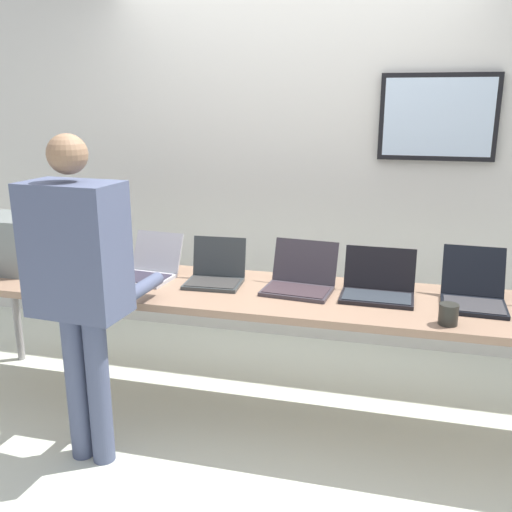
{
  "coord_description": "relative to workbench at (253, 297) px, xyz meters",
  "views": [
    {
      "loc": [
        0.74,
        -2.82,
        1.75
      ],
      "look_at": [
        0.02,
        0.02,
        0.93
      ],
      "focal_mm": 39.45,
      "sensor_mm": 36.0,
      "label": 1
    }
  ],
  "objects": [
    {
      "name": "laptop_station_4",
      "position": [
        0.67,
        0.06,
        0.1
      ],
      "size": [
        0.38,
        0.31,
        0.24
      ],
      "color": "black",
      "rests_on": "workbench"
    },
    {
      "name": "workbench",
      "position": [
        0.0,
        0.0,
        0.0
      ],
      "size": [
        3.67,
        0.7,
        0.74
      ],
      "color": "#917159",
      "rests_on": "ground"
    },
    {
      "name": "person",
      "position": [
        -0.67,
        -0.62,
        0.27
      ],
      "size": [
        0.46,
        0.61,
        1.61
      ],
      "color": "#48516E",
      "rests_on": "ground"
    },
    {
      "name": "laptop_station_5",
      "position": [
        1.15,
        0.08,
        0.1
      ],
      "size": [
        0.33,
        0.4,
        0.26
      ],
      "color": "black",
      "rests_on": "workbench"
    },
    {
      "name": "coffee_mug",
      "position": [
        1.0,
        -0.25,
        0.09
      ],
      "size": [
        0.09,
        0.09,
        0.1
      ],
      "color": "#272721",
      "rests_on": "workbench"
    },
    {
      "name": "laptop_station_0",
      "position": [
        -1.11,
        0.09,
        0.1
      ],
      "size": [
        0.36,
        0.38,
        0.24
      ],
      "color": "black",
      "rests_on": "workbench"
    },
    {
      "name": "laptop_station_2",
      "position": [
        -0.24,
        0.07,
        0.1
      ],
      "size": [
        0.32,
        0.3,
        0.24
      ],
      "color": "#343A3B",
      "rests_on": "workbench"
    },
    {
      "name": "laptop_station_1",
      "position": [
        -0.65,
        0.07,
        0.1
      ],
      "size": [
        0.34,
        0.37,
        0.24
      ],
      "color": "#B0B0B9",
      "rests_on": "workbench"
    },
    {
      "name": "back_wall",
      "position": [
        0.02,
        1.13,
        0.66
      ],
      "size": [
        8.0,
        0.11,
        2.71
      ],
      "color": "silver",
      "rests_on": "ground"
    },
    {
      "name": "equipment_box",
      "position": [
        -1.57,
        0.02,
        0.21
      ],
      "size": [
        0.43,
        0.37,
        0.33
      ],
      "color": "slate",
      "rests_on": "workbench"
    },
    {
      "name": "ground",
      "position": [
        0.0,
        0.0,
        -0.72
      ],
      "size": [
        8.0,
        8.0,
        0.04
      ],
      "primitive_type": "cube",
      "color": "silver"
    },
    {
      "name": "laptop_station_3",
      "position": [
        0.25,
        0.07,
        0.1
      ],
      "size": [
        0.39,
        0.36,
        0.25
      ],
      "color": "#39333B",
      "rests_on": "workbench"
    }
  ]
}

